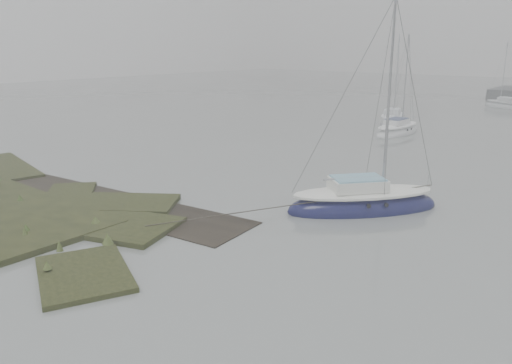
% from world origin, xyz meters
% --- Properties ---
extents(ground, '(160.00, 160.00, 0.00)m').
position_xyz_m(ground, '(0.00, 30.00, 0.00)').
color(ground, slate).
rests_on(ground, ground).
extents(sailboat_main, '(5.82, 6.31, 9.14)m').
position_xyz_m(sailboat_main, '(4.02, 10.34, 0.28)').
color(sailboat_main, '#0E103C').
rests_on(sailboat_main, ground).
extents(sailboat_white, '(2.17, 5.78, 8.03)m').
position_xyz_m(sailboat_white, '(-2.52, 28.64, 0.25)').
color(sailboat_white, silver).
rests_on(sailboat_white, ground).
extents(sailboat_far_a, '(3.39, 6.05, 8.12)m').
position_xyz_m(sailboat_far_a, '(-5.29, 33.87, 0.25)').
color(sailboat_far_a, '#A2A5AB').
rests_on(sailboat_far_a, ground).
extents(sailboat_far_c, '(5.53, 4.12, 7.55)m').
position_xyz_m(sailboat_far_c, '(-0.34, 51.93, 0.23)').
color(sailboat_far_c, '#B3B8BD').
rests_on(sailboat_far_c, ground).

